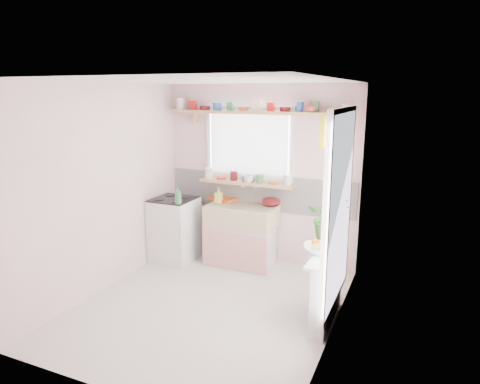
% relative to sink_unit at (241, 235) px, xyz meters
% --- Properties ---
extents(room, '(3.20, 3.20, 3.20)m').
position_rel_sink_unit_xyz_m(room, '(0.81, -0.43, 0.94)').
color(room, silver).
rests_on(room, ground).
extents(sink_unit, '(0.95, 0.65, 1.11)m').
position_rel_sink_unit_xyz_m(sink_unit, '(0.00, 0.00, 0.00)').
color(sink_unit, white).
rests_on(sink_unit, ground).
extents(cooker, '(0.58, 0.58, 0.93)m').
position_rel_sink_unit_xyz_m(cooker, '(-0.95, -0.24, 0.03)').
color(cooker, white).
rests_on(cooker, ground).
extents(radiator_ledge, '(0.22, 0.95, 0.78)m').
position_rel_sink_unit_xyz_m(radiator_ledge, '(1.45, -1.09, -0.03)').
color(radiator_ledge, white).
rests_on(radiator_ledge, ground).
extents(windowsill, '(1.40, 0.22, 0.04)m').
position_rel_sink_unit_xyz_m(windowsill, '(-0.00, 0.19, 0.71)').
color(windowsill, tan).
rests_on(windowsill, room).
extents(pine_shelf, '(2.52, 0.24, 0.04)m').
position_rel_sink_unit_xyz_m(pine_shelf, '(0.15, 0.18, 1.69)').
color(pine_shelf, tan).
rests_on(pine_shelf, room).
extents(shelf_crockery, '(2.47, 0.11, 0.12)m').
position_rel_sink_unit_xyz_m(shelf_crockery, '(0.13, 0.18, 1.76)').
color(shelf_crockery, silver).
rests_on(shelf_crockery, pine_shelf).
extents(sill_crockery, '(1.35, 0.11, 0.12)m').
position_rel_sink_unit_xyz_m(sill_crockery, '(-0.02, 0.19, 0.78)').
color(sill_crockery, silver).
rests_on(sill_crockery, windowsill).
extents(dish_tray, '(0.45, 0.38, 0.04)m').
position_rel_sink_unit_xyz_m(dish_tray, '(-0.38, 0.21, 0.44)').
color(dish_tray, '#DB5013').
rests_on(dish_tray, sink_unit).
extents(colander, '(0.30, 0.30, 0.12)m').
position_rel_sink_unit_xyz_m(colander, '(0.38, 0.17, 0.48)').
color(colander, '#5E1015').
rests_on(colander, sink_unit).
extents(jade_plant, '(0.52, 0.46, 0.52)m').
position_rel_sink_unit_xyz_m(jade_plant, '(1.36, -0.69, 0.60)').
color(jade_plant, '#32702C').
rests_on(jade_plant, radiator_ledge).
extents(fruit_bowl, '(0.41, 0.41, 0.08)m').
position_rel_sink_unit_xyz_m(fruit_bowl, '(1.36, -1.13, 0.38)').
color(fruit_bowl, silver).
rests_on(fruit_bowl, radiator_ledge).
extents(herb_pot, '(0.12, 0.10, 0.19)m').
position_rel_sink_unit_xyz_m(herb_pot, '(1.48, -0.81, 0.44)').
color(herb_pot, '#29672A').
rests_on(herb_pot, radiator_ledge).
extents(soap_bottle_sink, '(0.10, 0.11, 0.21)m').
position_rel_sink_unit_xyz_m(soap_bottle_sink, '(-0.38, 0.05, 0.52)').
color(soap_bottle_sink, '#E3DB65').
rests_on(soap_bottle_sink, sink_unit).
extents(sill_cup, '(0.14, 0.14, 0.11)m').
position_rel_sink_unit_xyz_m(sill_cup, '(0.05, 0.13, 0.78)').
color(sill_cup, silver).
rests_on(sill_cup, windowsill).
extents(sill_bowl, '(0.20, 0.20, 0.06)m').
position_rel_sink_unit_xyz_m(sill_bowl, '(0.00, 0.25, 0.76)').
color(sill_bowl, '#3755B4').
rests_on(sill_bowl, windowsill).
extents(shelf_vase, '(0.19, 0.19, 0.15)m').
position_rel_sink_unit_xyz_m(shelf_vase, '(0.90, 0.12, 1.78)').
color(shelf_vase, '#AA4034').
rests_on(shelf_vase, pine_shelf).
extents(cooker_bottle, '(0.12, 0.12, 0.24)m').
position_rel_sink_unit_xyz_m(cooker_bottle, '(-0.73, -0.46, 0.60)').
color(cooker_bottle, '#3E7C4C').
rests_on(cooker_bottle, cooker).
extents(fruit, '(0.20, 0.14, 0.10)m').
position_rel_sink_unit_xyz_m(fruit, '(1.37, -1.13, 0.45)').
color(fruit, orange).
rests_on(fruit, fruit_bowl).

